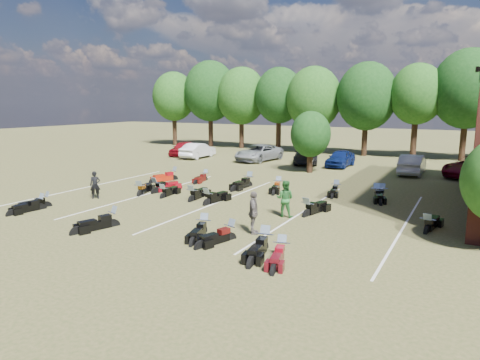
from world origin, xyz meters
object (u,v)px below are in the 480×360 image
Objects in this scene: car_4 at (340,158)px; motorcycle_14 at (205,180)px; person_grey at (254,213)px; motorcycle_7 at (156,193)px; person_black at (95,185)px; motorcycle_0 at (46,207)px; car_0 at (183,148)px; motorcycle_3 at (204,233)px; person_green at (285,199)px.

car_4 is 13.27m from motorcycle_14.
person_grey is 0.93× the size of motorcycle_14.
motorcycle_7 is at bearing 35.41° from person_grey.
motorcycle_7 is 1.25× the size of motorcycle_14.
person_grey is (2.15, -21.16, 0.20)m from car_4.
person_black reaches higher than motorcycle_0.
car_0 is 15.31m from motorcycle_14.
motorcycle_7 is (-7.03, -16.57, -0.74)m from car_4.
person_black reaches higher than motorcycle_14.
car_4 is 22.15m from motorcycle_3.
motorcycle_7 is (9.93, -16.51, -0.75)m from car_0.
person_green is at bearing -29.52° from person_grey.
person_black reaches higher than motorcycle_7.
motorcycle_0 is 0.95× the size of motorcycle_3.
person_green is at bearing -54.68° from car_0.
person_green is (11.37, 1.59, 0.10)m from person_black.
person_black is at bearing 65.71° from motorcycle_7.
person_grey is (19.11, -21.11, 0.18)m from car_0.
motorcycle_0 is at bearing -149.04° from person_black.
car_4 is 24.37m from motorcycle_0.
person_grey is 10.30m from motorcycle_7.
person_grey reaches higher than person_black.
person_green is 4.77m from motorcycle_3.
person_green is (2.23, -17.90, 0.18)m from car_4.
motorcycle_3 is at bearing 57.01° from person_green.
person_black is at bearing 88.18° from motorcycle_0.
motorcycle_7 is (-9.18, 4.59, -0.94)m from person_grey.
car_0 is at bearing 69.63° from person_black.
car_0 is at bearing 111.17° from motorcycle_3.
car_0 is at bearing -178.30° from car_4.
person_black is 0.79× the size of motorcycle_0.
motorcycle_3 is 9.15m from motorcycle_7.
motorcycle_0 is at bearing 74.08° from motorcycle_7.
person_black is at bearing 147.51° from motorcycle_3.
motorcycle_14 is (2.40, 8.08, -0.81)m from person_black.
car_0 is 2.36× the size of person_grey.
motorcycle_0 is at bearing 67.05° from person_grey.
car_0 reaches higher than motorcycle_3.
motorcycle_0 is at bearing 11.84° from person_green.
motorcycle_14 is at bearing -59.75° from car_0.
car_0 is at bearing 122.45° from motorcycle_0.
person_green is at bearing 47.98° from motorcycle_3.
car_4 is 21.27m from person_grey.
person_grey is 0.86× the size of motorcycle_3.
motorcycle_7 reaches higher than motorcycle_14.
car_4 reaches higher than motorcycle_7.
motorcycle_7 is at bearing -111.48° from car_4.
car_4 is 2.37× the size of person_green.
car_4 reaches higher than motorcycle_0.
motorcycle_3 is at bearing 89.03° from person_grey.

